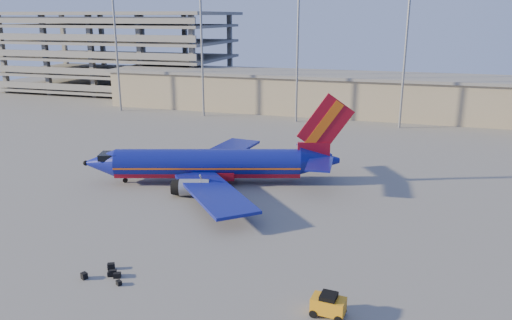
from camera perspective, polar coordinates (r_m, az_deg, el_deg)
name	(u,v)px	position (r m, az deg, el deg)	size (l,w,h in m)	color
ground	(249,203)	(56.66, -0.81, -4.97)	(220.00, 220.00, 0.00)	slate
terminal_building	(378,95)	(109.61, 13.78, 7.26)	(122.00, 16.00, 8.50)	#9D8C6C
parking_garage	(119,48)	(147.20, -15.37, 12.23)	(62.00, 32.00, 21.40)	slate
light_mast_row	(351,32)	(96.95, 10.78, 14.20)	(101.60, 1.60, 28.65)	gray
aircraft_main	(214,164)	(63.00, -4.78, -0.48)	(32.80, 31.05, 11.44)	navy
baggage_tug	(328,305)	(36.87, 8.27, -16.03)	(2.51, 1.67, 1.71)	orange
luggage_pile	(108,273)	(43.37, -16.51, -12.32)	(3.79, 2.67, 0.54)	black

